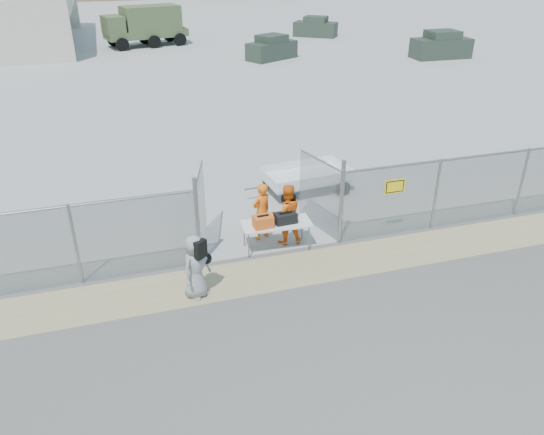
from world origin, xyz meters
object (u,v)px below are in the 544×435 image
object	(u,v)px
security_worker_left	(262,212)
utility_trailer	(306,179)
folding_table	(276,236)
visitor	(196,267)
security_worker_right	(287,214)

from	to	relation	value
security_worker_left	utility_trailer	distance (m)	3.59
folding_table	visitor	xyz separation A→B (m)	(-2.49, -1.56, 0.42)
security_worker_right	folding_table	bearing A→B (deg)	36.85
folding_table	visitor	distance (m)	2.97
security_worker_left	security_worker_right	xyz separation A→B (m)	(0.61, -0.42, 0.03)
security_worker_left	visitor	size ratio (longest dim) A/B	1.05
folding_table	utility_trailer	world-z (taller)	utility_trailer
security_worker_right	visitor	size ratio (longest dim) A/B	1.09
security_worker_left	security_worker_right	world-z (taller)	security_worker_right
visitor	utility_trailer	xyz separation A→B (m)	(4.59, 4.94, -0.38)
utility_trailer	folding_table	bearing A→B (deg)	-127.97
security_worker_right	visitor	distance (m)	3.40
folding_table	security_worker_right	size ratio (longest dim) A/B	1.07
utility_trailer	security_worker_left	bearing A→B (deg)	-136.90
visitor	security_worker_left	bearing A→B (deg)	6.29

